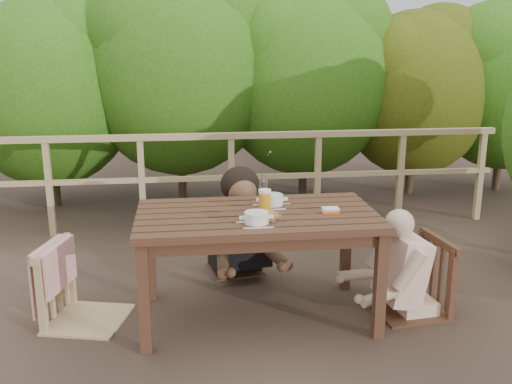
{
  "coord_description": "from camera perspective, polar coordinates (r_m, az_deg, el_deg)",
  "views": [
    {
      "loc": [
        -0.49,
        -3.72,
        1.89
      ],
      "look_at": [
        0.0,
        0.05,
        0.9
      ],
      "focal_mm": 40.53,
      "sensor_mm": 36.0,
      "label": 1
    }
  ],
  "objects": [
    {
      "name": "woman",
      "position": [
        4.79,
        -2.14,
        0.3
      ],
      "size": [
        0.68,
        0.79,
        1.42
      ],
      "primitive_type": null,
      "rotation": [
        0.0,
        0.0,
        3.3
      ],
      "color": "black",
      "rests_on": "ground"
    },
    {
      "name": "beer_glass",
      "position": [
        3.95,
        0.87,
        -0.92
      ],
      "size": [
        0.09,
        0.09,
        0.16
      ],
      "primitive_type": "cylinder",
      "color": "orange",
      "rests_on": "table"
    },
    {
      "name": "chair_far",
      "position": [
        4.85,
        -2.09,
        -2.99
      ],
      "size": [
        0.49,
        0.49,
        0.86
      ],
      "primitive_type": "cube",
      "rotation": [
        0.0,
        0.0,
        0.16
      ],
      "color": "#3C2316",
      "rests_on": "ground"
    },
    {
      "name": "butter_tub",
      "position": [
        3.95,
        7.36,
        -1.9
      ],
      "size": [
        0.12,
        0.09,
        0.05
      ],
      "primitive_type": "cube",
      "rotation": [
        0.0,
        0.0,
        -0.05
      ],
      "color": "silver",
      "rests_on": "table"
    },
    {
      "name": "ground",
      "position": [
        4.2,
        0.09,
        -12.13
      ],
      "size": [
        60.0,
        60.0,
        0.0
      ],
      "primitive_type": "plane",
      "color": "#463328",
      "rests_on": "ground"
    },
    {
      "name": "table",
      "position": [
        4.05,
        0.09,
        -7.37
      ],
      "size": [
        1.63,
        0.92,
        0.75
      ],
      "primitive_type": "cube",
      "color": "#3C2316",
      "rests_on": "ground"
    },
    {
      "name": "soup_near",
      "position": [
        3.69,
        0.05,
        -2.65
      ],
      "size": [
        0.27,
        0.27,
        0.09
      ],
      "primitive_type": "cylinder",
      "color": "silver",
      "rests_on": "table"
    },
    {
      "name": "tumbler",
      "position": [
        3.73,
        2.11,
        -2.62
      ],
      "size": [
        0.06,
        0.06,
        0.07
      ],
      "primitive_type": "cylinder",
      "color": "silver",
      "rests_on": "table"
    },
    {
      "name": "bottle",
      "position": [
        4.0,
        0.73,
        0.01
      ],
      "size": [
        0.06,
        0.06,
        0.26
      ],
      "primitive_type": "cylinder",
      "color": "white",
      "rests_on": "table"
    },
    {
      "name": "railing",
      "position": [
        5.91,
        -2.44,
        1.02
      ],
      "size": [
        5.6,
        0.1,
        1.01
      ],
      "primitive_type": "cube",
      "color": "tan",
      "rests_on": "ground"
    },
    {
      "name": "chair_left",
      "position": [
        4.1,
        -16.68,
        -5.54
      ],
      "size": [
        0.63,
        0.63,
        1.04
      ],
      "primitive_type": "cube",
      "rotation": [
        0.0,
        0.0,
        1.32
      ],
      "color": "tan",
      "rests_on": "ground"
    },
    {
      "name": "hedge_row",
      "position": [
        6.98,
        -0.08,
        14.67
      ],
      "size": [
        6.6,
        1.6,
        3.8
      ],
      "primitive_type": null,
      "color": "#2A5612",
      "rests_on": "ground"
    },
    {
      "name": "soup_far",
      "position": [
        4.1,
        1.58,
        -0.86
      ],
      "size": [
        0.27,
        0.27,
        0.09
      ],
      "primitive_type": "cylinder",
      "color": "silver",
      "rests_on": "table"
    },
    {
      "name": "diner_right",
      "position": [
        4.21,
        15.61,
        -3.35
      ],
      "size": [
        0.68,
        0.57,
        1.26
      ],
      "primitive_type": null,
      "rotation": [
        0.0,
        0.0,
        1.67
      ],
      "color": "beige",
      "rests_on": "ground"
    },
    {
      "name": "chair_right",
      "position": [
        4.24,
        15.12,
        -4.98
      ],
      "size": [
        0.55,
        0.55,
        1.01
      ],
      "primitive_type": "cube",
      "rotation": [
        0.0,
        0.0,
        -1.47
      ],
      "color": "#3C2316",
      "rests_on": "ground"
    },
    {
      "name": "bread_roll",
      "position": [
        3.77,
        1.39,
        -2.4
      ],
      "size": [
        0.12,
        0.09,
        0.07
      ],
      "primitive_type": "ellipsoid",
      "color": "#A8622C",
      "rests_on": "table"
    }
  ]
}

